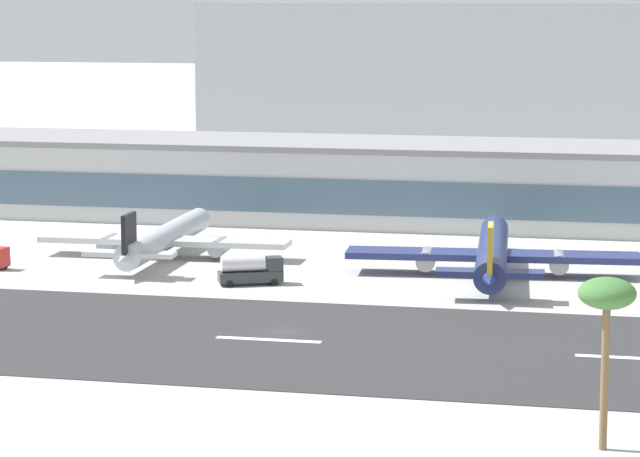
% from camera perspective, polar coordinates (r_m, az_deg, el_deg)
% --- Properties ---
extents(ground_plane, '(1400.00, 1400.00, 0.00)m').
position_cam_1_polar(ground_plane, '(170.58, -1.48, -3.98)').
color(ground_plane, '#B2AFA8').
extents(runway_strip, '(800.00, 42.46, 0.08)m').
position_cam_1_polar(runway_strip, '(166.65, -1.83, -4.27)').
color(runway_strip, '#2D2D30').
rests_on(runway_strip, ground_plane).
extents(runway_centreline_dash_4, '(12.00, 1.20, 0.01)m').
position_cam_1_polar(runway_centreline_dash_4, '(166.75, -1.97, -4.25)').
color(runway_centreline_dash_4, white).
rests_on(runway_centreline_dash_4, runway_strip).
extents(runway_centreline_dash_5, '(12.00, 1.20, 0.01)m').
position_cam_1_polar(runway_centreline_dash_5, '(161.66, 11.82, -4.85)').
color(runway_centreline_dash_5, white).
rests_on(runway_centreline_dash_5, runway_strip).
extents(terminal_building, '(187.28, 26.72, 13.62)m').
position_cam_1_polar(terminal_building, '(255.75, 2.05, 1.81)').
color(terminal_building, '#B7BABC').
rests_on(terminal_building, ground_plane).
extents(distant_hotel_block, '(144.31, 39.98, 36.91)m').
position_cam_1_polar(distant_hotel_block, '(390.03, 6.34, 5.85)').
color(distant_hotel_block, '#A8B2BC').
rests_on(distant_hotel_block, ground_plane).
extents(airliner_black_tail_gate_0, '(37.45, 42.17, 8.80)m').
position_cam_1_polar(airliner_black_tail_gate_0, '(219.73, -6.02, -0.42)').
color(airliner_black_tail_gate_0, silver).
rests_on(airliner_black_tail_gate_0, ground_plane).
extents(airliner_gold_tail_gate_1, '(40.43, 46.78, 9.77)m').
position_cam_1_polar(airliner_gold_tail_gate_1, '(205.48, 6.57, -0.98)').
color(airliner_gold_tail_gate_1, navy).
rests_on(airliner_gold_tail_gate_1, ground_plane).
extents(service_fuel_truck_0, '(8.81, 5.89, 3.95)m').
position_cam_1_polar(service_fuel_truck_0, '(198.69, -2.66, -1.58)').
color(service_fuel_truck_0, '#2D3338').
rests_on(service_fuel_truck_0, ground_plane).
extents(palm_tree_1, '(4.84, 4.84, 14.72)m').
position_cam_1_polar(palm_tree_1, '(126.30, 10.87, -2.70)').
color(palm_tree_1, brown).
rests_on(palm_tree_1, ground_plane).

